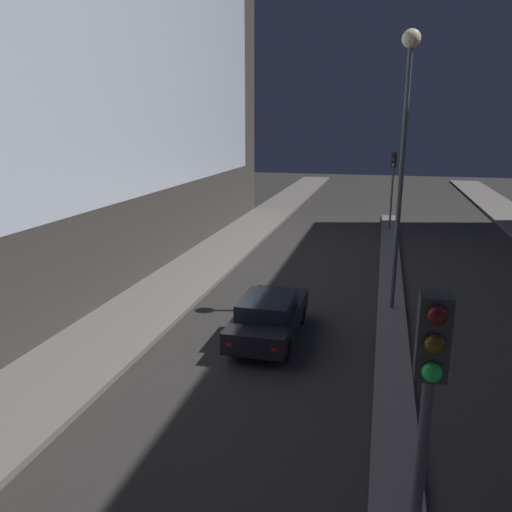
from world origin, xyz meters
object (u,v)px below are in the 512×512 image
Objects in this scene: traffic_light_near at (426,410)px; street_lamp at (406,117)px; car_left_lane at (269,316)px; traffic_light_mid at (393,174)px.

traffic_light_near is 0.51× the size of street_lamp.
traffic_light_near reaches higher than car_left_lane.
traffic_light_mid is 0.51× the size of street_lamp.
traffic_light_near is at bearing -90.00° from traffic_light_mid.
car_left_lane is (-3.75, -17.51, -2.86)m from traffic_light_mid.
car_left_lane is (-3.75, -3.35, -5.97)m from street_lamp.
traffic_light_near is at bearing -67.81° from car_left_lane.
traffic_light_near and traffic_light_mid have the same top height.
street_lamp reaches higher than traffic_light_near.
street_lamp is at bearing 90.00° from traffic_light_near.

